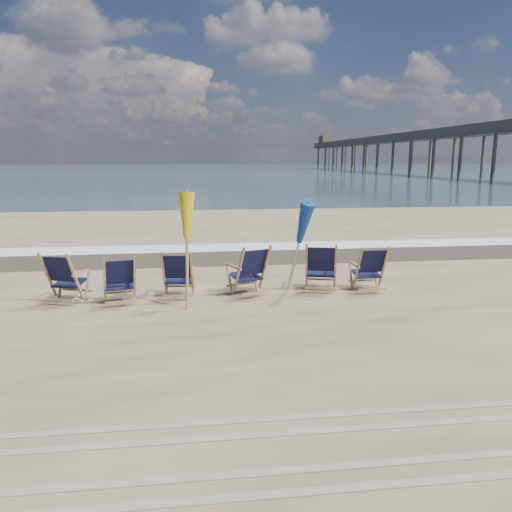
# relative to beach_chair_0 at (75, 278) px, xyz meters

# --- Properties ---
(ocean) EXTENTS (400.00, 400.00, 0.00)m
(ocean) POSITION_rel_beach_chair_0_xyz_m (3.39, 125.55, -0.51)
(ocean) COLOR #354A58
(ocean) RESTS_ON ground
(surf_foam) EXTENTS (200.00, 1.40, 0.01)m
(surf_foam) POSITION_rel_beach_chair_0_xyz_m (3.39, 5.85, -0.51)
(surf_foam) COLOR silver
(surf_foam) RESTS_ON ground
(wet_sand_strip) EXTENTS (200.00, 2.60, 0.00)m
(wet_sand_strip) POSITION_rel_beach_chair_0_xyz_m (3.39, 4.35, -0.51)
(wet_sand_strip) COLOR #42362A
(wet_sand_strip) RESTS_ON ground
(tire_tracks) EXTENTS (80.00, 1.30, 0.01)m
(tire_tracks) POSITION_rel_beach_chair_0_xyz_m (3.39, -5.25, -0.50)
(tire_tracks) COLOR gray
(tire_tracks) RESTS_ON ground
(beach_chair_0) EXTENTS (0.86, 0.91, 1.02)m
(beach_chair_0) POSITION_rel_beach_chair_0_xyz_m (0.00, 0.00, 0.00)
(beach_chair_0) COLOR black
(beach_chair_0) RESTS_ON ground
(beach_chair_1) EXTENTS (0.74, 0.80, 0.96)m
(beach_chair_1) POSITION_rel_beach_chair_0_xyz_m (1.10, -0.09, -0.03)
(beach_chair_1) COLOR black
(beach_chair_1) RESTS_ON ground
(beach_chair_2) EXTENTS (0.69, 0.76, 0.97)m
(beach_chair_2) POSITION_rel_beach_chair_0_xyz_m (2.17, 0.12, -0.02)
(beach_chair_2) COLOR black
(beach_chair_2) RESTS_ON ground
(beach_chair_3) EXTENTS (0.91, 0.96, 1.05)m
(beach_chair_3) POSITION_rel_beach_chair_0_xyz_m (3.64, 0.26, 0.02)
(beach_chair_3) COLOR black
(beach_chair_3) RESTS_ON ground
(beach_chair_4) EXTENTS (0.84, 0.90, 1.05)m
(beach_chair_4) POSITION_rel_beach_chair_0_xyz_m (5.09, 0.22, 0.02)
(beach_chair_4) COLOR black
(beach_chair_4) RESTS_ON ground
(beach_chair_5) EXTENTS (0.65, 0.73, 0.99)m
(beach_chair_5) POSITION_rel_beach_chair_0_xyz_m (6.09, 0.14, -0.01)
(beach_chair_5) COLOR black
(beach_chair_5) RESTS_ON ground
(umbrella_yellow) EXTENTS (0.30, 0.30, 2.11)m
(umbrella_yellow) POSITION_rel_beach_chair_0_xyz_m (2.10, -0.41, 1.08)
(umbrella_yellow) COLOR #A7814A
(umbrella_yellow) RESTS_ON ground
(umbrella_blue) EXTENTS (0.30, 0.30, 1.97)m
(umbrella_blue) POSITION_rel_beach_chair_0_xyz_m (4.28, 0.26, 0.95)
(umbrella_blue) COLOR #A5A5AD
(umbrella_blue) RESTS_ON ground
(fishing_pier) EXTENTS (4.40, 140.00, 9.30)m
(fishing_pier) POSITION_rel_beach_chair_0_xyz_m (41.39, 71.55, 4.14)
(fishing_pier) COLOR brown
(fishing_pier) RESTS_ON ground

